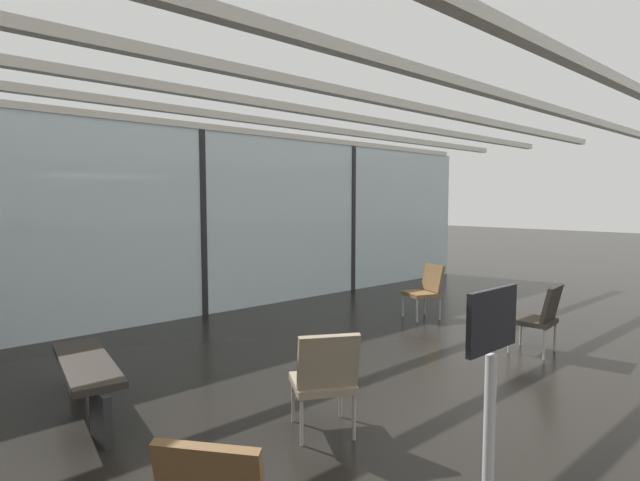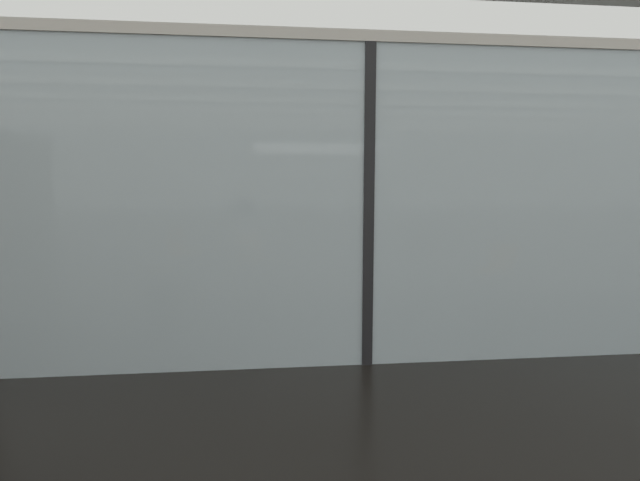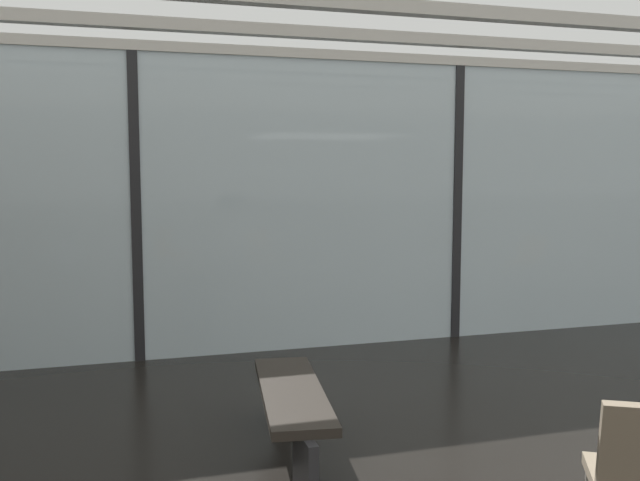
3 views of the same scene
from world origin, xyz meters
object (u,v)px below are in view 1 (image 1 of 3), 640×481
parked_airplane (127,204)px  lounge_chair_3 (325,376)px  info_sign (489,434)px  lounge_chair_2 (540,314)px  lounge_chair_1 (426,288)px  waiting_bench (86,372)px

parked_airplane → lounge_chair_3: parked_airplane is taller
parked_airplane → info_sign: bearing=-100.3°
lounge_chair_2 → lounge_chair_3: same height
parked_airplane → lounge_chair_2: size_ratio=16.49×
parked_airplane → info_sign: size_ratio=9.97×
lounge_chair_2 → lounge_chair_3: (-3.41, 0.19, 0.00)m
lounge_chair_1 → lounge_chair_2: 2.13m
lounge_chair_1 → waiting_bench: 5.21m
parked_airplane → lounge_chair_1: parked_airplane is taller
parked_airplane → waiting_bench: size_ratio=8.50×
lounge_chair_3 → waiting_bench: size_ratio=0.52×
parked_airplane → info_sign: 10.35m
parked_airplane → lounge_chair_3: size_ratio=16.49×
parked_airplane → lounge_chair_3: bearing=-100.4°
waiting_bench → info_sign: (1.02, -3.32, 0.32)m
lounge_chair_1 → lounge_chair_3: (-3.91, -1.88, 0.00)m
parked_airplane → lounge_chair_1: (2.34, -6.67, -1.34)m
lounge_chair_1 → lounge_chair_3: 4.34m
lounge_chair_1 → lounge_chair_2: bearing=6.4°
lounge_chair_1 → lounge_chair_3: same height
lounge_chair_3 → info_sign: size_ratio=0.60×
lounge_chair_2 → waiting_bench: lounge_chair_2 is taller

